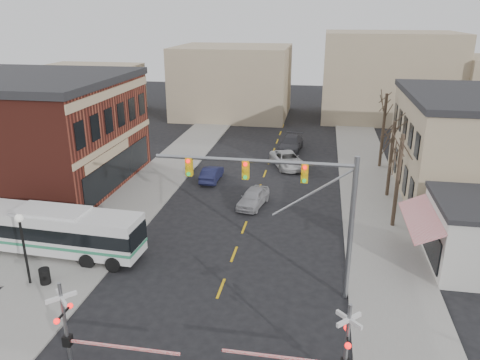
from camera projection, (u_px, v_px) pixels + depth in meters
The scene contains 18 objects.
ground at pixel (213, 310), 24.34m from camera, with size 160.00×160.00×0.00m, color black.
sidewalk_west at pixel (163, 174), 44.39m from camera, with size 5.00×60.00×0.12m, color gray.
sidewalk_east at pixel (369, 186), 41.31m from camera, with size 5.00×60.00×0.12m, color gray.
tree_east_a at pixel (398, 181), 32.57m from camera, with size 0.28×0.28×6.75m.
tree_east_b at pixel (391, 159), 38.16m from camera, with size 0.28×0.28×6.30m.
tree_east_c at pixel (383, 131), 45.38m from camera, with size 0.28×0.28×7.20m.
transit_bus at pixel (54, 230), 29.41m from camera, with size 11.53×3.08×2.94m.
traffic_signal_mast at pixel (297, 195), 23.92m from camera, with size 10.39×0.30×8.00m.
rr_crossing_west at pixel (74, 325), 20.05m from camera, with size 5.60×1.36×4.00m.
rr_crossing_east at pixel (336, 346), 18.77m from camera, with size 5.60×1.36×4.00m.
street_lamp at pixel (22, 235), 25.51m from camera, with size 0.44×0.44×4.24m.
trash_bin at pixel (45, 276), 26.35m from camera, with size 0.60×0.60×0.92m, color black.
car_a at pixel (253, 197), 37.12m from camera, with size 1.69×4.21×1.43m, color #99989C.
car_b at pixel (212, 174), 42.70m from camera, with size 1.41×4.05×1.34m, color #161837.
car_c at pixel (287, 160), 46.43m from camera, with size 2.48×5.37×1.49m, color silver.
car_d at pixel (291, 144), 51.93m from camera, with size 2.24×5.51×1.60m, color #3F3F44.
pedestrian_near at pixel (103, 245), 28.89m from camera, with size 0.67×0.44×1.83m, color #614F4D.
pedestrian_far at pixel (84, 222), 31.90m from camera, with size 0.92×0.72×1.90m, color #2E3751.
Camera 1 is at (4.95, -20.04, 14.64)m, focal length 35.00 mm.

